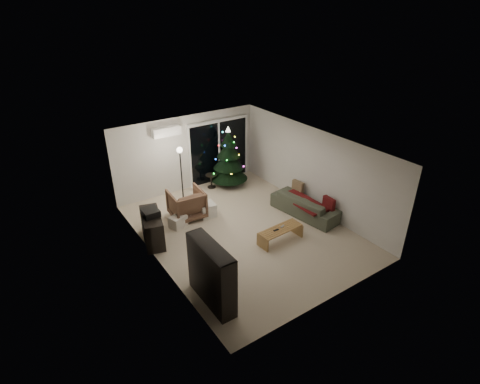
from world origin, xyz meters
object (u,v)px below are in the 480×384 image
(coffee_table, at_px, (280,235))
(christmas_tree, at_px, (228,156))
(media_cabinet, at_px, (152,228))
(bookshelf, at_px, (204,277))
(armchair, at_px, (187,204))
(sofa, at_px, (306,205))

(coffee_table, height_order, christmas_tree, christmas_tree)
(coffee_table, relative_size, christmas_tree, 0.59)
(media_cabinet, bearing_deg, christmas_tree, 41.23)
(bookshelf, bearing_deg, armchair, 84.06)
(bookshelf, height_order, christmas_tree, christmas_tree)
(christmas_tree, bearing_deg, armchair, -151.91)
(armchair, height_order, coffee_table, armchair)
(bookshelf, bearing_deg, coffee_table, 32.99)
(sofa, height_order, coffee_table, sofa)
(media_cabinet, bearing_deg, sofa, -1.52)
(christmas_tree, bearing_deg, coffee_table, -101.19)
(media_cabinet, xyz_separation_m, coffee_table, (2.78, -1.91, -0.20))
(bookshelf, distance_m, christmas_tree, 5.77)
(media_cabinet, bearing_deg, bookshelf, -75.43)
(armchair, bearing_deg, coffee_table, 124.89)
(media_cabinet, distance_m, sofa, 4.48)
(coffee_table, bearing_deg, media_cabinet, 142.24)
(armchair, bearing_deg, media_cabinet, 28.48)
(bookshelf, relative_size, sofa, 0.67)
(coffee_table, bearing_deg, christmas_tree, 75.62)
(armchair, relative_size, sofa, 0.45)
(bookshelf, xyz_separation_m, coffee_table, (2.78, 0.90, -0.51))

